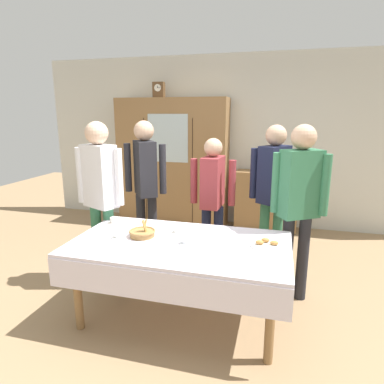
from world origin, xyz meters
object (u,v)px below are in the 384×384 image
(spoon_back_edge, at_px, (195,255))
(person_behind_table_left, at_px, (213,192))
(mantel_clock, at_px, (159,90))
(person_near_right_end, at_px, (100,187))
(dining_table, at_px, (179,253))
(book_stack, at_px, (268,167))
(tea_cup_far_right, at_px, (114,221))
(bookshelf_low, at_px, (266,201))
(tea_cup_back_edge, at_px, (119,235))
(person_by_cabinet, at_px, (273,185))
(tea_cup_mid_right, at_px, (179,230))
(tea_cup_far_left, at_px, (187,241))
(wall_cabinet, at_px, (173,162))
(person_beside_shelf, at_px, (145,178))
(spoon_center, at_px, (230,233))
(person_behind_table_right, at_px, (299,196))
(bread_basket, at_px, (142,233))
(pastry_plate, at_px, (267,244))

(spoon_back_edge, height_order, person_behind_table_left, person_behind_table_left)
(mantel_clock, bearing_deg, person_near_right_end, -86.66)
(dining_table, xyz_separation_m, book_stack, (0.61, 2.64, 0.36))
(tea_cup_far_right, bearing_deg, bookshelf_low, 58.76)
(mantel_clock, distance_m, book_stack, 2.09)
(bookshelf_low, distance_m, tea_cup_back_edge, 2.91)
(book_stack, relative_size, tea_cup_back_edge, 1.55)
(dining_table, bearing_deg, person_by_cabinet, 58.31)
(tea_cup_mid_right, distance_m, spoon_back_edge, 0.53)
(tea_cup_mid_right, distance_m, person_by_cabinet, 1.28)
(bookshelf_low, height_order, person_near_right_end, person_near_right_end)
(tea_cup_far_left, bearing_deg, wall_cabinet, 110.53)
(tea_cup_far_left, distance_m, person_near_right_end, 1.19)
(person_near_right_end, distance_m, person_by_cabinet, 1.87)
(tea_cup_back_edge, xyz_separation_m, person_beside_shelf, (-0.18, 1.07, 0.30))
(wall_cabinet, distance_m, spoon_center, 2.60)
(dining_table, height_order, book_stack, book_stack)
(book_stack, relative_size, person_beside_shelf, 0.12)
(mantel_clock, xyz_separation_m, person_behind_table_right, (2.10, -1.94, -1.11))
(book_stack, height_order, bread_basket, book_stack)
(tea_cup_mid_right, bearing_deg, bread_basket, -149.73)
(person_behind_table_left, bearing_deg, person_by_cabinet, 9.26)
(tea_cup_mid_right, distance_m, person_behind_table_right, 1.18)
(person_by_cabinet, bearing_deg, wall_cabinet, 139.42)
(bread_basket, relative_size, person_by_cabinet, 0.14)
(mantel_clock, bearing_deg, person_by_cabinet, -37.12)
(book_stack, bearing_deg, person_behind_table_right, -79.45)
(person_near_right_end, bearing_deg, pastry_plate, -10.55)
(dining_table, distance_m, tea_cup_far_right, 0.86)
(tea_cup_far_right, distance_m, spoon_back_edge, 1.12)
(dining_table, bearing_deg, person_beside_shelf, 124.89)
(tea_cup_back_edge, height_order, spoon_center, tea_cup_back_edge)
(mantel_clock, height_order, bookshelf_low, mantel_clock)
(person_near_right_end, bearing_deg, dining_table, -25.01)
(book_stack, xyz_separation_m, person_beside_shelf, (-1.35, -1.58, 0.06))
(wall_cabinet, height_order, person_near_right_end, wall_cabinet)
(pastry_plate, relative_size, person_behind_table_left, 0.18)
(wall_cabinet, distance_m, tea_cup_far_right, 2.27)
(tea_cup_far_right, xyz_separation_m, person_by_cabinet, (1.52, 0.85, 0.28))
(tea_cup_far_left, bearing_deg, pastry_plate, 11.04)
(dining_table, bearing_deg, tea_cup_back_edge, -179.00)
(book_stack, relative_size, person_by_cabinet, 0.12)
(wall_cabinet, relative_size, person_behind_table_left, 1.32)
(book_stack, distance_m, person_beside_shelf, 2.08)
(dining_table, relative_size, tea_cup_far_right, 14.33)
(book_stack, xyz_separation_m, tea_cup_far_right, (-1.40, -2.31, -0.24))
(tea_cup_back_edge, relative_size, bread_basket, 0.54)
(spoon_back_edge, bearing_deg, wall_cabinet, 111.33)
(tea_cup_mid_right, xyz_separation_m, person_behind_table_right, (1.06, 0.41, 0.29))
(bread_basket, bearing_deg, tea_cup_back_edge, -156.35)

